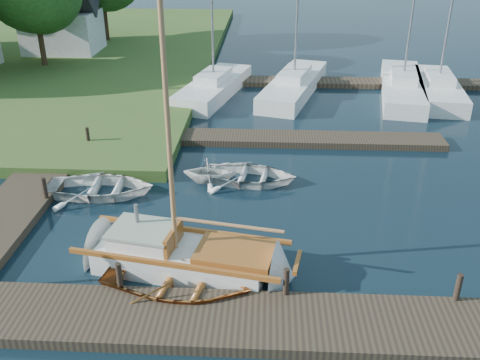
{
  "coord_description": "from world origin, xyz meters",
  "views": [
    {
      "loc": [
        0.89,
        -16.57,
        9.44
      ],
      "look_at": [
        0.0,
        0.0,
        1.2
      ],
      "focal_mm": 40.0,
      "sensor_mm": 36.0,
      "label": 1
    }
  ],
  "objects_px": {
    "mooring_post_5": "(88,136)",
    "marina_boat_4": "(438,87)",
    "marina_boat_1": "(294,84)",
    "house_c": "(62,22)",
    "tender_c": "(248,173)",
    "tender_a": "(100,185)",
    "marina_boat_3": "(402,85)",
    "marina_boat_0": "(214,86)",
    "sailboat": "(188,258)",
    "dinghy": "(177,279)",
    "mooring_post_2": "(286,282)",
    "mooring_post_1": "(119,276)",
    "mooring_post_3": "(458,287)",
    "mooring_post_4": "(45,188)",
    "tender_b": "(210,169)"
  },
  "relations": [
    {
      "from": "marina_boat_4",
      "to": "mooring_post_4",
      "type": "bearing_deg",
      "value": 134.95
    },
    {
      "from": "marina_boat_1",
      "to": "mooring_post_1",
      "type": "bearing_deg",
      "value": 179.69
    },
    {
      "from": "dinghy",
      "to": "tender_c",
      "type": "height_order",
      "value": "dinghy"
    },
    {
      "from": "mooring_post_4",
      "to": "marina_boat_1",
      "type": "distance_m",
      "value": 17.01
    },
    {
      "from": "mooring_post_2",
      "to": "marina_boat_0",
      "type": "xyz_separation_m",
      "value": [
        -3.75,
        18.46,
        -0.12
      ]
    },
    {
      "from": "mooring_post_2",
      "to": "dinghy",
      "type": "height_order",
      "value": "mooring_post_2"
    },
    {
      "from": "mooring_post_5",
      "to": "marina_boat_4",
      "type": "height_order",
      "value": "marina_boat_4"
    },
    {
      "from": "mooring_post_1",
      "to": "mooring_post_4",
      "type": "distance_m",
      "value": 6.4
    },
    {
      "from": "mooring_post_3",
      "to": "house_c",
      "type": "distance_m",
      "value": 33.65
    },
    {
      "from": "marina_boat_1",
      "to": "house_c",
      "type": "relative_size",
      "value": 2.02
    },
    {
      "from": "marina_boat_1",
      "to": "house_c",
      "type": "xyz_separation_m",
      "value": [
        -16.42,
        7.84,
        2.02
      ]
    },
    {
      "from": "mooring_post_2",
      "to": "marina_boat_4",
      "type": "relative_size",
      "value": 0.07
    },
    {
      "from": "sailboat",
      "to": "dinghy",
      "type": "bearing_deg",
      "value": -86.38
    },
    {
      "from": "mooring_post_1",
      "to": "house_c",
      "type": "xyz_separation_m",
      "value": [
        -11.0,
        27.0,
        1.88
      ]
    },
    {
      "from": "sailboat",
      "to": "mooring_post_5",
      "type": "bearing_deg",
      "value": 134.05
    },
    {
      "from": "mooring_post_1",
      "to": "marina_boat_0",
      "type": "distance_m",
      "value": 18.48
    },
    {
      "from": "mooring_post_5",
      "to": "marina_boat_4",
      "type": "bearing_deg",
      "value": 26.58
    },
    {
      "from": "dinghy",
      "to": "marina_boat_0",
      "type": "xyz_separation_m",
      "value": [
        -0.76,
        18.16,
        0.14
      ]
    },
    {
      "from": "mooring_post_3",
      "to": "dinghy",
      "type": "xyz_separation_m",
      "value": [
        -7.49,
        0.3,
        -0.26
      ]
    },
    {
      "from": "tender_c",
      "to": "tender_a",
      "type": "bearing_deg",
      "value": 111.37
    },
    {
      "from": "tender_a",
      "to": "marina_boat_3",
      "type": "xyz_separation_m",
      "value": [
        14.01,
        13.3,
        0.16
      ]
    },
    {
      "from": "mooring_post_3",
      "to": "marina_boat_1",
      "type": "relative_size",
      "value": 0.07
    },
    {
      "from": "mooring_post_5",
      "to": "tender_c",
      "type": "relative_size",
      "value": 0.21
    },
    {
      "from": "sailboat",
      "to": "tender_c",
      "type": "relative_size",
      "value": 2.61
    },
    {
      "from": "tender_a",
      "to": "marina_boat_1",
      "type": "bearing_deg",
      "value": -31.69
    },
    {
      "from": "mooring_post_2",
      "to": "sailboat",
      "type": "height_order",
      "value": "sailboat"
    },
    {
      "from": "tender_a",
      "to": "marina_boat_3",
      "type": "bearing_deg",
      "value": -47.98
    },
    {
      "from": "mooring_post_1",
      "to": "sailboat",
      "type": "relative_size",
      "value": 0.08
    },
    {
      "from": "mooring_post_1",
      "to": "house_c",
      "type": "bearing_deg",
      "value": 112.17
    },
    {
      "from": "mooring_post_5",
      "to": "marina_boat_3",
      "type": "distance_m",
      "value": 18.21
    },
    {
      "from": "mooring_post_5",
      "to": "sailboat",
      "type": "bearing_deg",
      "value": -56.6
    },
    {
      "from": "marina_boat_0",
      "to": "dinghy",
      "type": "bearing_deg",
      "value": -163.16
    },
    {
      "from": "mooring_post_5",
      "to": "marina_boat_0",
      "type": "height_order",
      "value": "marina_boat_0"
    },
    {
      "from": "mooring_post_1",
      "to": "marina_boat_3",
      "type": "distance_m",
      "value": 22.5
    },
    {
      "from": "marina_boat_1",
      "to": "house_c",
      "type": "distance_m",
      "value": 18.31
    },
    {
      "from": "marina_boat_3",
      "to": "marina_boat_4",
      "type": "relative_size",
      "value": 1.1
    },
    {
      "from": "dinghy",
      "to": "mooring_post_5",
      "type": "bearing_deg",
      "value": 40.3
    },
    {
      "from": "mooring_post_4",
      "to": "sailboat",
      "type": "relative_size",
      "value": 0.08
    },
    {
      "from": "sailboat",
      "to": "tender_a",
      "type": "relative_size",
      "value": 2.46
    },
    {
      "from": "marina_boat_0",
      "to": "marina_boat_3",
      "type": "height_order",
      "value": "marina_boat_3"
    },
    {
      "from": "tender_c",
      "to": "marina_boat_3",
      "type": "distance_m",
      "value": 14.66
    },
    {
      "from": "mooring_post_5",
      "to": "marina_boat_0",
      "type": "bearing_deg",
      "value": 60.69
    },
    {
      "from": "marina_boat_0",
      "to": "marina_boat_3",
      "type": "xyz_separation_m",
      "value": [
        10.97,
        0.75,
        -0.01
      ]
    },
    {
      "from": "mooring_post_4",
      "to": "tender_c",
      "type": "height_order",
      "value": "mooring_post_4"
    },
    {
      "from": "sailboat",
      "to": "dinghy",
      "type": "height_order",
      "value": "sailboat"
    },
    {
      "from": "sailboat",
      "to": "tender_b",
      "type": "xyz_separation_m",
      "value": [
        0.06,
        5.73,
        0.21
      ]
    },
    {
      "from": "tender_a",
      "to": "marina_boat_4",
      "type": "bearing_deg",
      "value": -52.45
    },
    {
      "from": "mooring_post_3",
      "to": "marina_boat_0",
      "type": "relative_size",
      "value": 0.07
    },
    {
      "from": "mooring_post_4",
      "to": "marina_boat_4",
      "type": "xyz_separation_m",
      "value": [
        17.65,
        13.83,
        -0.13
      ]
    },
    {
      "from": "dinghy",
      "to": "marina_boat_0",
      "type": "height_order",
      "value": "marina_boat_0"
    }
  ]
}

